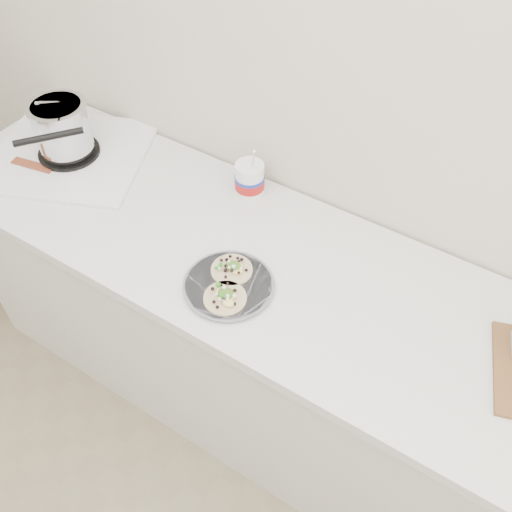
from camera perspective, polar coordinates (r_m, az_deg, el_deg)
The scene contains 5 objects.
counter at distance 2.07m, azimuth 1.53°, elevation -8.78°, with size 2.44×0.66×0.90m.
stove at distance 2.15m, azimuth -18.57°, elevation 11.20°, with size 0.68×0.66×0.26m.
taco_plate at distance 1.64m, azimuth -2.77°, elevation -2.76°, with size 0.27×0.27×0.04m.
tub at distance 1.89m, azimuth -0.60°, elevation 7.86°, with size 0.10×0.10×0.22m.
bacon_plate at distance 2.18m, azimuth -21.37°, elevation 8.24°, with size 0.25×0.25×0.02m.
Camera 1 is at (0.57, 0.43, 2.18)m, focal length 40.00 mm.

